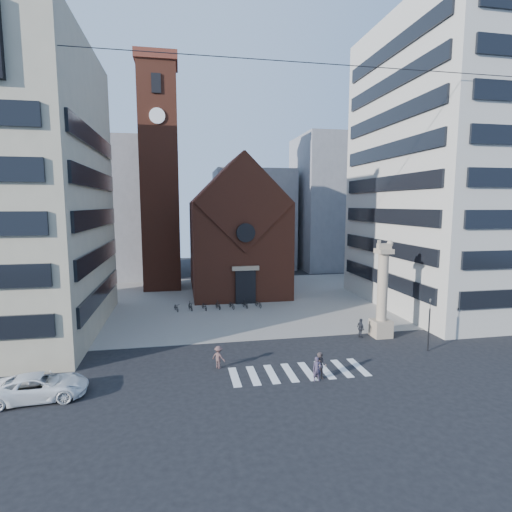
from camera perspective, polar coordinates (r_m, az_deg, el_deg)
The scene contains 23 objects.
ground at distance 32.02m, azimuth 3.53°, elevation -14.15°, with size 120.00×120.00×0.00m, color black.
piazza at distance 49.82m, azimuth -1.89°, elevation -6.24°, with size 46.00×30.00×0.05m, color gray.
zebra_crossing at distance 29.49m, azimuth 6.10°, elevation -16.13°, with size 10.20×3.20×0.01m, color white, non-canonical shape.
church at distance 54.53m, azimuth -2.90°, elevation 3.41°, with size 12.00×16.65×18.00m.
campanile at distance 57.05m, azimuth -13.57°, elevation 11.18°, with size 5.50×5.50×31.20m.
building_right at distance 51.71m, azimuth 27.29°, elevation 11.29°, with size 18.00×22.00×32.00m, color #ACA79C.
bg_block_left at distance 70.00m, azimuth -21.23°, elevation 6.27°, with size 16.00×14.00×22.00m, color gray.
bg_block_mid at distance 75.11m, azimuth -0.45°, elevation 5.28°, with size 14.00×12.00×18.00m, color gray.
bg_block_right at distance 76.72m, azimuth 11.91°, elevation 7.41°, with size 16.00×14.00×24.00m, color gray.
lion_column at distance 37.24m, azimuth 17.57°, elevation -5.83°, with size 1.63×1.60×8.68m.
traffic_light at distance 35.24m, azimuth 23.50°, elevation -8.81°, with size 0.13×0.16×4.30m.
white_car at distance 28.66m, azimuth -28.55°, elevation -16.07°, with size 2.55×5.53×1.54m, color white.
pedestrian_0 at distance 27.99m, azimuth 8.71°, elevation -15.67°, with size 0.60×0.40×1.65m, color #3B3347.
pedestrian_1 at distance 28.36m, azimuth 9.16°, elevation -15.19°, with size 0.88×0.69×1.81m, color #645250.
pedestrian_2 at distance 37.05m, azimuth 14.73°, elevation -9.95°, with size 1.02×0.42×1.73m, color #25272D.
pedestrian_3 at distance 29.79m, azimuth -5.37°, elevation -14.17°, with size 1.06×0.61×1.64m, color #523936.
scooter_0 at distance 45.24m, azimuth -11.30°, elevation -7.19°, with size 0.57×1.64×0.86m, color black.
scooter_1 at distance 45.23m, azimuth -9.34°, elevation -7.08°, with size 0.45×1.59×0.96m, color black.
scooter_2 at distance 45.30m, azimuth -7.38°, elevation -7.09°, with size 0.57×1.64×0.86m, color black.
scooter_3 at distance 45.40m, azimuth -5.43°, elevation -6.96°, with size 0.45×1.59×0.96m, color black.
scooter_4 at distance 45.57m, azimuth -3.49°, elevation -6.95°, with size 0.57×1.64×0.86m, color black.
scooter_5 at distance 45.77m, azimuth -1.57°, elevation -6.81°, with size 0.45×1.59×0.96m, color black.
scooter_6 at distance 46.04m, azimuth 0.34°, elevation -6.79°, with size 0.57×1.64×0.86m, color black.
Camera 1 is at (-7.42, -28.85, 11.74)m, focal length 28.00 mm.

